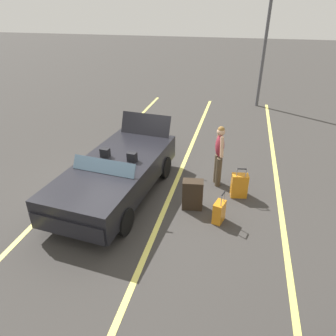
{
  "coord_description": "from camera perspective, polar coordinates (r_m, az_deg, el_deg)",
  "views": [
    {
      "loc": [
        6.13,
        2.81,
        4.37
      ],
      "look_at": [
        -0.36,
        1.24,
        0.75
      ],
      "focal_mm": 32.92,
      "sensor_mm": 36.0,
      "label": 1
    }
  ],
  "objects": [
    {
      "name": "ground_plane",
      "position": [
        8.04,
        -9.27,
        -4.9
      ],
      "size": [
        80.0,
        80.0,
        0.0
      ],
      "primitive_type": "plane",
      "color": "#383533"
    },
    {
      "name": "lot_line_near",
      "position": [
        8.62,
        -17.81,
        -3.54
      ],
      "size": [
        18.0,
        0.12,
        0.01
      ],
      "primitive_type": "cube",
      "color": "#EAE066",
      "rests_on": "ground_plane"
    },
    {
      "name": "lot_line_mid",
      "position": [
        7.68,
        -0.05,
        -6.24
      ],
      "size": [
        18.0,
        0.12,
        0.01
      ],
      "primitive_type": "cube",
      "color": "#EAE066",
      "rests_on": "ground_plane"
    },
    {
      "name": "lot_line_far",
      "position": [
        7.63,
        20.31,
        -8.57
      ],
      "size": [
        18.0,
        0.12,
        0.01
      ],
      "primitive_type": "cube",
      "color": "#EAE066",
      "rests_on": "ground_plane"
    },
    {
      "name": "convertible_car",
      "position": [
        7.58,
        -10.29,
        -1.94
      ],
      "size": [
        4.3,
        2.14,
        1.52
      ],
      "rotation": [
        0.0,
        0.0,
        -0.1
      ],
      "color": "black",
      "rests_on": "ground_plane"
    },
    {
      "name": "suitcase_large_black",
      "position": [
        7.3,
        4.57,
        -4.91
      ],
      "size": [
        0.35,
        0.51,
        0.74
      ],
      "rotation": [
        0.0,
        0.0,
        3.27
      ],
      "color": "#2D2319",
      "rests_on": "ground_plane"
    },
    {
      "name": "suitcase_medium_bright",
      "position": [
        7.92,
        13.05,
        -3.18
      ],
      "size": [
        0.31,
        0.44,
        0.84
      ],
      "rotation": [
        0.0,
        0.0,
        3.32
      ],
      "color": "orange",
      "rests_on": "ground_plane"
    },
    {
      "name": "suitcase_small_carryon",
      "position": [
        7.0,
        9.43,
        -8.03
      ],
      "size": [
        0.38,
        0.28,
        0.77
      ],
      "rotation": [
        0.0,
        0.0,
        4.45
      ],
      "color": "orange",
      "rests_on": "ground_plane"
    },
    {
      "name": "traveler_person",
      "position": [
        8.06,
        9.46,
        2.8
      ],
      "size": [
        0.6,
        0.31,
        1.65
      ],
      "rotation": [
        0.0,
        0.0,
        -1.25
      ],
      "color": "#4C3F2D",
      "rests_on": "ground_plane"
    },
    {
      "name": "parking_lamp_post",
      "position": [
        14.99,
        17.62,
        21.65
      ],
      "size": [
        0.5,
        0.24,
        4.99
      ],
      "color": "#4C4C51",
      "rests_on": "ground_plane"
    }
  ]
}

